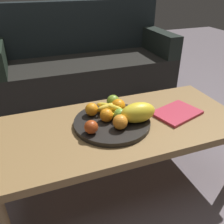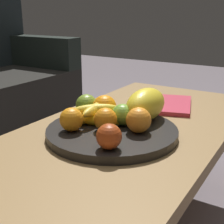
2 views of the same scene
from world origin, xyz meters
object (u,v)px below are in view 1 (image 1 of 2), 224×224
orange_front (106,115)px  fruit_bowl (112,122)px  melon_large_front (138,112)px  coffee_table (121,131)px  orange_right (120,122)px  apple_left (91,127)px  couch (85,67)px  apple_front (120,115)px  apple_right (113,101)px  banana_bunch (109,109)px  orange_left (92,109)px  magazine (177,113)px  orange_back (118,106)px

orange_front → fruit_bowl: bearing=-9.8°
fruit_bowl → melon_large_front: (0.12, -0.05, 0.06)m
fruit_bowl → orange_front: size_ratio=5.75×
coffee_table → melon_large_front: bearing=-32.1°
orange_right → apple_left: 0.14m
couch → apple_front: couch is taller
melon_large_front → apple_right: (-0.06, 0.19, -0.02)m
melon_large_front → apple_left: (-0.25, -0.02, -0.02)m
coffee_table → banana_bunch: banana_bunch is taller
melon_large_front → banana_bunch: melon_large_front is taller
banana_bunch → coffee_table: bearing=-60.9°
orange_left → magazine: 0.47m
orange_right → orange_left: bearing=118.5°
coffee_table → orange_right: orange_right is taller
couch → apple_left: size_ratio=25.61×
banana_bunch → apple_left: bearing=-135.4°
couch → orange_back: 1.26m
coffee_table → couch: couch is taller
orange_left → coffee_table: bearing=-36.1°
orange_back → apple_left: orange_back is taller
orange_right → couch: bearing=82.6°
banana_bunch → orange_right: bearing=-88.9°
orange_back → apple_left: (-0.19, -0.14, -0.01)m
apple_right → banana_bunch: apple_right is taller
coffee_table → orange_left: (-0.13, 0.09, 0.10)m
orange_front → magazine: orange_front is taller
melon_large_front → apple_right: size_ratio=2.53×
orange_right → apple_front: bearing=68.5°
melon_large_front → magazine: (0.26, 0.03, -0.07)m
fruit_bowl → banana_bunch: 0.08m
banana_bunch → magazine: (0.37, -0.09, -0.05)m
melon_large_front → magazine: size_ratio=0.73×
orange_back → banana_bunch: (-0.05, -0.00, -0.01)m
apple_left → apple_right: bearing=47.9°
couch → orange_right: couch is taller
melon_large_front → apple_left: melon_large_front is taller
orange_front → banana_bunch: 0.07m
banana_bunch → magazine: size_ratio=0.65×
apple_left → melon_large_front: bearing=4.6°
fruit_bowl → orange_front: (-0.03, 0.00, 0.05)m
coffee_table → magazine: size_ratio=5.19×
fruit_bowl → orange_back: 0.10m
melon_large_front → banana_bunch: size_ratio=1.13×
magazine → orange_front: bearing=158.6°
coffee_table → orange_back: (0.01, 0.07, 0.11)m
orange_front → orange_back: orange_back is taller
couch → banana_bunch: size_ratio=10.52×
melon_large_front → orange_left: size_ratio=2.63×
apple_left → orange_right: bearing=-4.5°
coffee_table → magazine: (0.33, -0.02, 0.05)m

